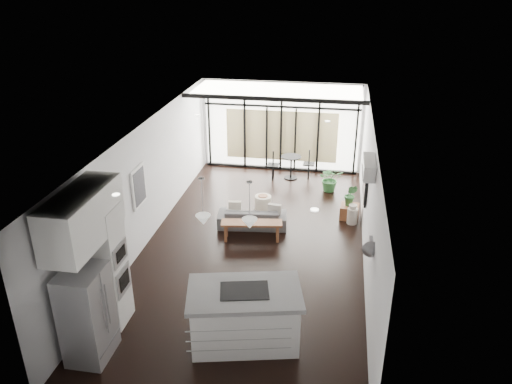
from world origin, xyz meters
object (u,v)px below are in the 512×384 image
(island, at_px, (245,316))
(sofa, at_px, (252,214))
(pouf, at_px, (263,202))
(console_bench, at_px, (252,231))
(milk_can, at_px, (352,214))
(fridge, at_px, (87,314))
(tv, at_px, (365,185))

(island, relative_size, sofa, 1.11)
(island, height_order, pouf, island)
(console_bench, bearing_deg, milk_can, 18.95)
(sofa, distance_m, milk_can, 2.53)
(island, distance_m, fridge, 2.58)
(fridge, height_order, pouf, fridge)
(fridge, height_order, milk_can, fridge)
(pouf, relative_size, milk_can, 0.86)
(island, height_order, console_bench, island)
(milk_can, bearing_deg, fridge, -127.97)
(sofa, relative_size, console_bench, 1.19)
(console_bench, height_order, tv, tv)
(console_bench, relative_size, pouf, 3.25)
(pouf, distance_m, milk_can, 2.40)
(console_bench, bearing_deg, pouf, 81.36)
(island, xyz_separation_m, tv, (2.05, 4.18, 0.78))
(pouf, relative_size, tv, 0.40)
(console_bench, bearing_deg, tv, 6.42)
(console_bench, bearing_deg, island, -90.38)
(fridge, relative_size, tv, 1.50)
(pouf, distance_m, tv, 2.98)
(sofa, height_order, pouf, sofa)
(fridge, relative_size, console_bench, 1.15)
(fridge, distance_m, tv, 6.70)
(island, height_order, milk_can, island)
(console_bench, xyz_separation_m, pouf, (-0.00, 1.70, -0.05))
(fridge, relative_size, milk_can, 3.20)
(pouf, height_order, milk_can, milk_can)
(milk_can, bearing_deg, island, -111.33)
(sofa, height_order, console_bench, sofa)
(pouf, bearing_deg, tv, -21.43)
(pouf, xyz_separation_m, milk_can, (2.36, -0.47, 0.08))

